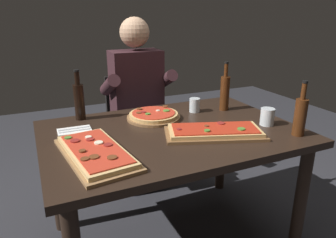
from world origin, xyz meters
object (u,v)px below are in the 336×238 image
object	(u,v)px
dining_table	(172,146)
seated_diner	(139,97)
oil_bottle_amber	(225,92)
tumbler_far_side	(195,106)
diner_chair	(135,123)
pizza_round_far	(154,116)
pizza_rectangular_front	(215,132)
pizza_rectangular_left	(96,152)
tumbler_near_camera	(267,118)
vinegar_bottle_green	(300,115)
wine_bottle_dark	(79,100)

from	to	relation	value
dining_table	seated_diner	distance (m)	0.74
dining_table	oil_bottle_amber	bearing A→B (deg)	22.69
tumbler_far_side	diner_chair	distance (m)	0.71
pizza_round_far	diner_chair	xyz separation A→B (m)	(0.08, 0.63, -0.27)
oil_bottle_amber	seated_diner	world-z (taller)	seated_diner
pizza_rectangular_front	pizza_round_far	distance (m)	0.43
pizza_rectangular_left	diner_chair	distance (m)	1.17
tumbler_near_camera	oil_bottle_amber	bearing A→B (deg)	100.01
pizza_round_far	vinegar_bottle_green	xyz separation A→B (m)	(0.60, -0.57, 0.09)
pizza_rectangular_front	wine_bottle_dark	bearing A→B (deg)	137.23
wine_bottle_dark	vinegar_bottle_green	world-z (taller)	wine_bottle_dark
oil_bottle_amber	tumbler_near_camera	bearing A→B (deg)	-79.99
pizza_rectangular_front	vinegar_bottle_green	bearing A→B (deg)	-23.96
vinegar_bottle_green	oil_bottle_amber	bearing A→B (deg)	101.07
dining_table	diner_chair	size ratio (longest dim) A/B	1.61
dining_table	diner_chair	distance (m)	0.87
pizza_round_far	vinegar_bottle_green	world-z (taller)	vinegar_bottle_green
pizza_rectangular_front	seated_diner	xyz separation A→B (m)	(-0.12, 0.90, -0.02)
pizza_rectangular_left	diner_chair	bearing A→B (deg)	62.91
oil_bottle_amber	diner_chair	size ratio (longest dim) A/B	0.37
dining_table	seated_diner	bearing A→B (deg)	85.19
pizza_rectangular_left	seated_diner	world-z (taller)	seated_diner
pizza_rectangular_front	pizza_rectangular_left	distance (m)	0.63
dining_table	wine_bottle_dark	size ratio (longest dim) A/B	4.59
vinegar_bottle_green	pizza_rectangular_left	bearing A→B (deg)	169.87
wine_bottle_dark	diner_chair	world-z (taller)	wine_bottle_dark
seated_diner	pizza_round_far	bearing A→B (deg)	-98.96
dining_table	tumbler_far_side	size ratio (longest dim) A/B	15.41
diner_chair	seated_diner	world-z (taller)	seated_diner
pizza_rectangular_front	pizza_round_far	xyz separation A→B (m)	(-0.20, 0.38, 0.00)
pizza_round_far	seated_diner	distance (m)	0.52
oil_bottle_amber	vinegar_bottle_green	size ratio (longest dim) A/B	1.09
pizza_round_far	tumbler_near_camera	size ratio (longest dim) A/B	3.31
pizza_rectangular_front	tumbler_near_camera	bearing A→B (deg)	1.84
pizza_rectangular_front	vinegar_bottle_green	xyz separation A→B (m)	(0.41, -0.18, 0.09)
pizza_rectangular_front	vinegar_bottle_green	size ratio (longest dim) A/B	1.94
pizza_rectangular_front	wine_bottle_dark	distance (m)	0.83
vinegar_bottle_green	tumbler_far_side	world-z (taller)	vinegar_bottle_green
pizza_rectangular_left	tumbler_far_side	xyz separation A→B (m)	(0.73, 0.40, 0.02)
dining_table	tumbler_near_camera	xyz separation A→B (m)	(0.54, -0.15, 0.14)
oil_bottle_amber	diner_chair	world-z (taller)	oil_bottle_amber
pizza_rectangular_front	pizza_rectangular_left	world-z (taller)	same
pizza_rectangular_left	oil_bottle_amber	xyz separation A→B (m)	(0.94, 0.36, 0.10)
vinegar_bottle_green	seated_diner	xyz separation A→B (m)	(-0.52, 1.08, -0.11)
seated_diner	tumbler_far_side	bearing A→B (deg)	-66.29
vinegar_bottle_green	tumbler_far_side	distance (m)	0.66
vinegar_bottle_green	pizza_rectangular_front	bearing A→B (deg)	156.04
dining_table	pizza_round_far	bearing A→B (deg)	94.84
tumbler_near_camera	seated_diner	size ratio (longest dim) A/B	0.07
vinegar_bottle_green	tumbler_near_camera	size ratio (longest dim) A/B	2.98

